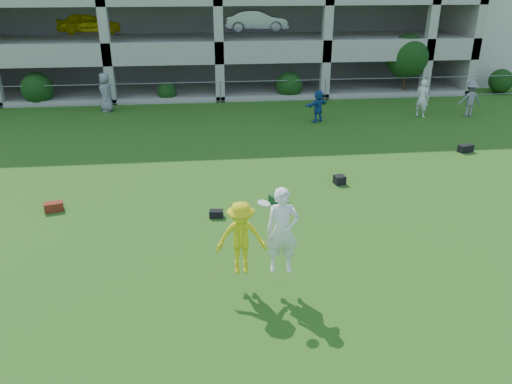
{
  "coord_description": "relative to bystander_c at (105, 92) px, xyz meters",
  "views": [
    {
      "loc": [
        -1.11,
        -8.88,
        6.62
      ],
      "look_at": [
        0.22,
        3.0,
        1.4
      ],
      "focal_mm": 35.0,
      "sensor_mm": 36.0,
      "label": 1
    }
  ],
  "objects": [
    {
      "name": "ground",
      "position": [
        6.03,
        -17.69,
        -1.0
      ],
      "size": [
        100.0,
        100.0,
        0.0
      ],
      "primitive_type": "plane",
      "color": "#235114",
      "rests_on": "ground"
    },
    {
      "name": "bystander_c",
      "position": [
        0.0,
        0.0,
        0.0
      ],
      "size": [
        0.9,
        1.12,
        2.0
      ],
      "primitive_type": "imported",
      "rotation": [
        0.0,
        0.0,
        -1.26
      ],
      "color": "gray",
      "rests_on": "ground"
    },
    {
      "name": "bystander_d",
      "position": [
        10.56,
        -3.25,
        -0.22
      ],
      "size": [
        1.47,
        1.18,
        1.57
      ],
      "primitive_type": "imported",
      "rotation": [
        0.0,
        0.0,
        3.72
      ],
      "color": "#1F4D91",
      "rests_on": "ground"
    },
    {
      "name": "bystander_e",
      "position": [
        15.96,
        -2.89,
        -0.05
      ],
      "size": [
        0.79,
        0.82,
        1.89
      ],
      "primitive_type": "imported",
      "rotation": [
        0.0,
        0.0,
        2.26
      ],
      "color": "silver",
      "rests_on": "ground"
    },
    {
      "name": "bystander_f",
      "position": [
        18.36,
        -3.13,
        -0.11
      ],
      "size": [
        1.17,
        0.7,
        1.78
      ],
      "primitive_type": "imported",
      "rotation": [
        0.0,
        0.0,
        3.17
      ],
      "color": "slate",
      "rests_on": "ground"
    },
    {
      "name": "bag_red_a",
      "position": [
        0.33,
        -12.26,
        -0.86
      ],
      "size": [
        0.61,
        0.43,
        0.28
      ],
      "primitive_type": "cube",
      "rotation": [
        0.0,
        0.0,
        0.26
      ],
      "color": "#56150E",
      "rests_on": "ground"
    },
    {
      "name": "bag_black_b",
      "position": [
        5.23,
        -13.23,
        -0.89
      ],
      "size": [
        0.42,
        0.29,
        0.22
      ],
      "primitive_type": "cube",
      "rotation": [
        0.0,
        0.0,
        -0.1
      ],
      "color": "black",
      "rests_on": "ground"
    },
    {
      "name": "bag_green_c",
      "position": [
        7.21,
        -12.4,
        -0.87
      ],
      "size": [
        0.61,
        0.55,
        0.26
      ],
      "primitive_type": "cube",
      "rotation": [
        0.0,
        0.0,
        0.52
      ],
      "color": "#153B1F",
      "rests_on": "ground"
    },
    {
      "name": "crate_d",
      "position": [
        9.54,
        -11.13,
        -0.85
      ],
      "size": [
        0.4,
        0.4,
        0.3
      ],
      "primitive_type": "cube",
      "rotation": [
        0.0,
        0.0,
        0.17
      ],
      "color": "black",
      "rests_on": "ground"
    },
    {
      "name": "bag_black_e",
      "position": [
        15.53,
        -8.4,
        -0.85
      ],
      "size": [
        0.66,
        0.45,
        0.3
      ],
      "primitive_type": "cube",
      "rotation": [
        0.0,
        0.0,
        0.27
      ],
      "color": "black",
      "rests_on": "ground"
    },
    {
      "name": "frisbee_contest",
      "position": [
        5.99,
        -17.02,
        0.39
      ],
      "size": [
        1.81,
        0.77,
        2.06
      ],
      "color": "yellow",
      "rests_on": "ground"
    },
    {
      "name": "fence",
      "position": [
        6.03,
        1.31,
        -0.39
      ],
      "size": [
        36.06,
        0.06,
        1.2
      ],
      "color": "gray",
      "rests_on": "ground"
    },
    {
      "name": "shrub_row",
      "position": [
        10.63,
        2.01,
        0.51
      ],
      "size": [
        34.38,
        2.52,
        3.5
      ],
      "color": "#163D11",
      "rests_on": "ground"
    }
  ]
}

